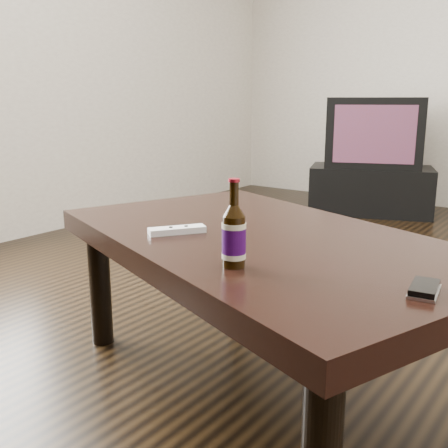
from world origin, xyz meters
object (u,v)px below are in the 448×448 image
Objects in this scene: beer_bottle at (234,236)px; remote at (177,230)px; coffee_table at (262,256)px; phone at (424,289)px; tv_stand at (370,190)px; tv at (374,133)px.

beer_bottle is 1.27× the size of remote.
coffee_table is at bearing 110.17° from beer_bottle.
coffee_table is at bearing 150.10° from phone.
phone is (0.55, -0.21, 0.08)m from coffee_table.
tv reaches higher than tv_stand.
coffee_table is 9.11× the size of remote.
remote reaches higher than tv_stand.
coffee_table is 0.27m from remote.
remote is (0.52, -2.94, 0.33)m from tv_stand.
phone is 0.77m from remote.
beer_bottle is (0.85, -3.10, -0.06)m from tv.
phone is (1.28, -3.01, -0.13)m from tv.
tv_stand is 0.46m from tv.
tv is 4.92× the size of remote.
beer_bottle reaches higher than phone.
remote reaches higher than coffee_table.
tv is at bearing 104.45° from phone.
coffee_table is 13.30× the size of phone.
tv_stand is at bearing 90.00° from tv.
beer_bottle reaches higher than tv_stand.
remote is at bearing -146.16° from coffee_table.
phone is at bearing -88.68° from tv_stand.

